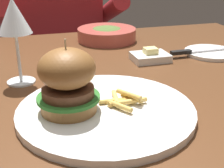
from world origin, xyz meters
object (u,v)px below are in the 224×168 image
at_px(main_plate, 106,110).
at_px(table_knife, 196,51).
at_px(butter_dish, 150,56).
at_px(diner_person, 61,57).
at_px(soup_bowl, 107,34).
at_px(burger_sandwich, 67,81).
at_px(wine_glass, 14,19).
at_px(bread_plate, 211,53).

height_order(main_plate, table_knife, table_knife).
distance_m(butter_dish, diner_person, 0.71).
distance_m(main_plate, soup_bowl, 0.52).
bearing_deg(soup_bowl, table_knife, -49.73).
height_order(burger_sandwich, table_knife, burger_sandwich).
xyz_separation_m(burger_sandwich, diner_person, (0.10, 0.92, -0.25)).
distance_m(burger_sandwich, soup_bowl, 0.54).
bearing_deg(butter_dish, wine_glass, -169.71).
distance_m(bread_plate, butter_dish, 0.19).
distance_m(butter_dish, soup_bowl, 0.24).
bearing_deg(bread_plate, burger_sandwich, -150.17).
relative_size(burger_sandwich, wine_glass, 0.69).
bearing_deg(diner_person, wine_glass, -103.77).
bearing_deg(butter_dish, soup_bowl, 103.28).
distance_m(bread_plate, table_knife, 0.05).
bearing_deg(table_knife, bread_plate, 1.32).
distance_m(burger_sandwich, table_knife, 0.48).
xyz_separation_m(burger_sandwich, soup_bowl, (0.21, 0.49, -0.05)).
bearing_deg(butter_dish, table_knife, 1.60).
relative_size(bread_plate, diner_person, 0.13).
relative_size(wine_glass, table_knife, 0.96).
bearing_deg(main_plate, diner_person, 87.89).
bearing_deg(soup_bowl, bread_plate, -43.27).
height_order(wine_glass, table_knife, wine_glass).
bearing_deg(wine_glass, soup_bowl, 46.57).
distance_m(table_knife, butter_dish, 0.14).
distance_m(bread_plate, diner_person, 0.77).
xyz_separation_m(main_plate, diner_person, (0.03, 0.92, -0.18)).
xyz_separation_m(burger_sandwich, bread_plate, (0.45, 0.26, -0.07)).
height_order(bread_plate, butter_dish, butter_dish).
bearing_deg(butter_dish, bread_plate, 1.53).
bearing_deg(table_knife, diner_person, 114.72).
height_order(table_knife, butter_dish, butter_dish).
distance_m(soup_bowl, diner_person, 0.48).
distance_m(burger_sandwich, wine_glass, 0.22).
distance_m(main_plate, table_knife, 0.43).
bearing_deg(wine_glass, butter_dish, 10.29).
relative_size(main_plate, table_knife, 1.64).
bearing_deg(burger_sandwich, wine_glass, 111.99).
bearing_deg(bread_plate, butter_dish, -178.47).
height_order(main_plate, butter_dish, butter_dish).
bearing_deg(wine_glass, bread_plate, 7.17).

